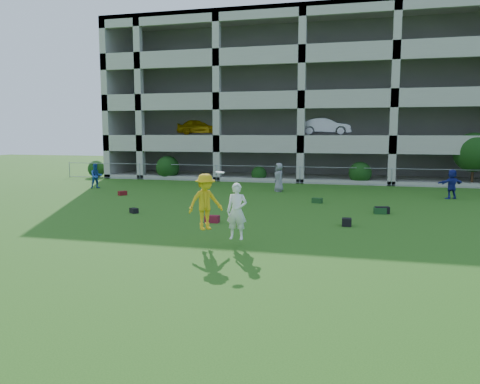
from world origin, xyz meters
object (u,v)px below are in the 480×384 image
(bystander_a, at_px, (96,176))
(frisbee_contest, at_px, (214,204))
(bystander_d, at_px, (452,184))
(crate_d, at_px, (347,222))
(parking_garage, at_px, (314,103))
(bystander_c, at_px, (279,177))

(bystander_a, height_order, frisbee_contest, frisbee_contest)
(bystander_d, bearing_deg, bystander_a, -27.19)
(crate_d, height_order, parking_garage, parking_garage)
(bystander_c, relative_size, frisbee_contest, 0.81)
(bystander_a, bearing_deg, crate_d, -71.51)
(parking_garage, bearing_deg, bystander_c, -92.84)
(bystander_c, relative_size, crate_d, 4.87)
(crate_d, xyz_separation_m, frisbee_contest, (-3.93, -4.12, 1.15))
(bystander_a, relative_size, frisbee_contest, 0.73)
(bystander_d, height_order, crate_d, bystander_d)
(bystander_a, height_order, parking_garage, parking_garage)
(bystander_a, bearing_deg, parking_garage, 6.85)
(frisbee_contest, bearing_deg, bystander_a, 133.13)
(bystander_c, distance_m, frisbee_contest, 13.74)
(parking_garage, bearing_deg, bystander_a, -129.86)
(bystander_d, relative_size, parking_garage, 0.05)
(bystander_a, xyz_separation_m, frisbee_contest, (11.74, -12.53, 0.53))
(bystander_c, height_order, crate_d, bystander_c)
(bystander_a, xyz_separation_m, parking_garage, (12.10, 14.50, 5.24))
(bystander_a, bearing_deg, bystander_d, -42.16)
(bystander_d, bearing_deg, bystander_c, -33.14)
(bystander_a, relative_size, bystander_c, 0.90)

